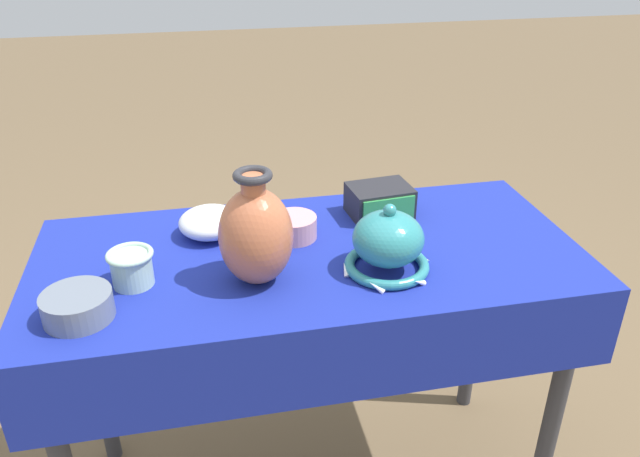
% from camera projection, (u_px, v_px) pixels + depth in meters
% --- Properties ---
extents(display_table, '(1.23, 0.57, 0.76)m').
position_uv_depth(display_table, '(310.00, 288.00, 1.44)').
color(display_table, '#38383D').
rests_on(display_table, ground_plane).
extents(vase_tall_bulbous, '(0.15, 0.15, 0.25)m').
position_uv_depth(vase_tall_bulbous, '(256.00, 234.00, 1.26)').
color(vase_tall_bulbous, '#BC6642').
rests_on(vase_tall_bulbous, display_table).
extents(vase_dome_bell, '(0.19, 0.19, 0.16)m').
position_uv_depth(vase_dome_bell, '(388.00, 244.00, 1.31)').
color(vase_dome_bell, teal).
rests_on(vase_dome_bell, display_table).
extents(mosaic_tile_box, '(0.16, 0.13, 0.08)m').
position_uv_depth(mosaic_tile_box, '(380.00, 201.00, 1.56)').
color(mosaic_tile_box, '#232328').
rests_on(mosaic_tile_box, display_table).
extents(bowl_shallow_porcelain, '(0.15, 0.15, 0.07)m').
position_uv_depth(bowl_shallow_porcelain, '(210.00, 222.00, 1.47)').
color(bowl_shallow_porcelain, white).
rests_on(bowl_shallow_porcelain, display_table).
extents(pot_squat_slate, '(0.13, 0.13, 0.05)m').
position_uv_depth(pot_squat_slate, '(77.00, 306.00, 1.18)').
color(pot_squat_slate, slate).
rests_on(pot_squat_slate, display_table).
extents(pot_squat_rose, '(0.11, 0.11, 0.05)m').
position_uv_depth(pot_squat_rose, '(294.00, 227.00, 1.46)').
color(pot_squat_rose, '#D19399').
rests_on(pot_squat_rose, display_table).
extents(cup_wide_celadon, '(0.10, 0.10, 0.08)m').
position_uv_depth(cup_wide_celadon, '(132.00, 267.00, 1.27)').
color(cup_wide_celadon, '#A8CCB7').
rests_on(cup_wide_celadon, display_table).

